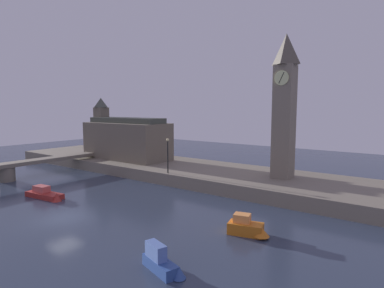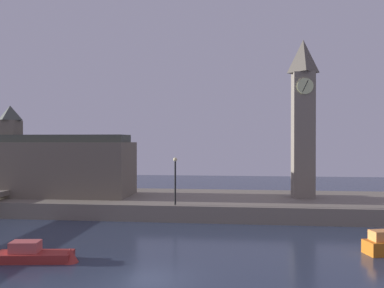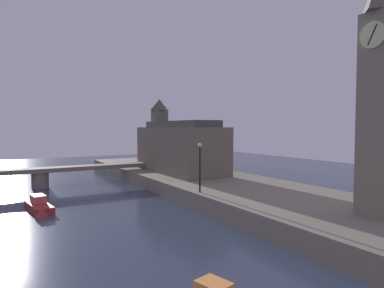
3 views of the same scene
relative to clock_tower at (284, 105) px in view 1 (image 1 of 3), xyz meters
The scene contains 9 objects.
ground_plane 25.59m from the clock_tower, 119.89° to the right, with size 120.00×120.00×0.00m, color #2D384C.
far_embankment 14.90m from the clock_tower, behind, with size 70.00×12.00×1.50m, color slate.
clock_tower is the anchor object (origin of this frame).
parliament_hall 26.00m from the clock_tower, behind, with size 14.32×6.07×9.66m.
bridge_span 35.82m from the clock_tower, 151.18° to the right, with size 2.13×32.65×2.37m.
streetlamp 14.85m from the clock_tower, 154.79° to the right, with size 0.36×0.36×4.32m.
boat_patrol_orange 17.30m from the clock_tower, 78.76° to the right, with size 3.43×1.91×1.52m.
boat_dinghy_red 27.65m from the clock_tower, 136.02° to the right, with size 5.40×2.03×1.48m.
boat_tour_blue 24.20m from the clock_tower, 86.70° to the right, with size 3.38×1.71×1.62m.
Camera 1 is at (25.12, -15.20, 9.58)m, focal length 30.17 mm.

